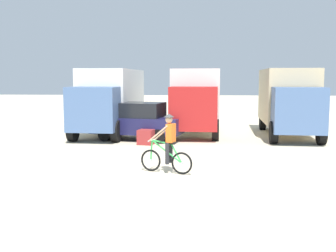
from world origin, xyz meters
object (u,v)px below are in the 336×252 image
Objects in this scene: box_truck_tan_camper at (289,99)px; cyclist_orange_shirt at (168,146)px; sedan_parked at (138,121)px; box_truck_avon_van at (110,98)px; box_truck_white_box at (197,98)px; supply_crate at (146,137)px.

cyclist_orange_shirt is (-5.35, -8.77, -1.03)m from box_truck_tan_camper.
sedan_parked is 2.45× the size of cyclist_orange_shirt.
box_truck_avon_van is 2.83m from sedan_parked.
sedan_parked is at bearing -164.47° from box_truck_tan_camper.
box_truck_tan_camper is (4.61, -0.78, 0.00)m from box_truck_white_box.
box_truck_white_box is at bearing 85.60° from cyclist_orange_shirt.
sedan_parked reaches higher than supply_crate.
box_truck_avon_van is 1.00× the size of box_truck_white_box.
box_truck_avon_van is 4.55m from box_truck_white_box.
box_truck_tan_camper reaches higher than cyclist_orange_shirt.
box_truck_white_box is at bearing 46.23° from sedan_parked.
box_truck_avon_van is at bearing 113.24° from cyclist_orange_shirt.
box_truck_avon_van is at bearing 125.22° from supply_crate.
box_truck_avon_van is 4.32m from supply_crate.
sedan_parked is (-7.31, -2.03, -0.99)m from box_truck_tan_camper.
box_truck_tan_camper is at bearing 0.44° from box_truck_avon_van.
sedan_parked is 1.54m from supply_crate.
box_truck_avon_van reaches higher than cyclist_orange_shirt.
box_truck_white_box is 10.52× the size of supply_crate.
cyclist_orange_shirt reaches higher than sedan_parked.
supply_crate is at bearing 104.62° from cyclist_orange_shirt.
cyclist_orange_shirt is 2.81× the size of supply_crate.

